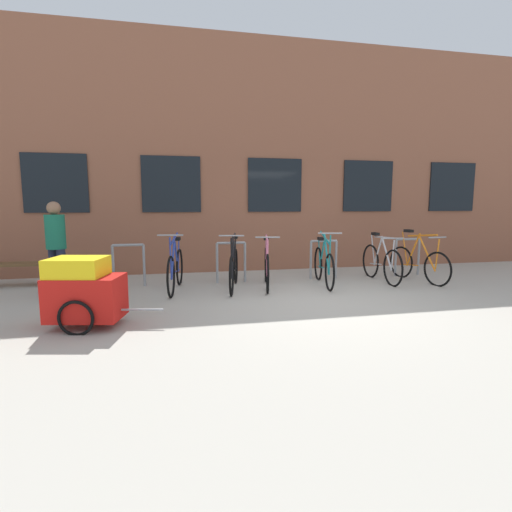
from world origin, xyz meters
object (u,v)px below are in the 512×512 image
(wooden_bench, at_px, (7,269))
(bicycle_blue, at_px, (175,269))
(bicycle_orange, at_px, (418,263))
(bicycle_teal, at_px, (324,265))
(bicycle_pink, at_px, (267,267))
(person_by_bench, at_px, (56,243))
(bicycle_black, at_px, (234,268))
(bicycle_silver, at_px, (381,262))
(backpack, at_px, (79,283))
(bike_trailer, at_px, (84,291))

(wooden_bench, bearing_deg, bicycle_blue, -17.08)
(bicycle_blue, height_order, bicycle_orange, bicycle_blue)
(bicycle_blue, xyz_separation_m, bicycle_teal, (2.89, -0.08, -0.01))
(wooden_bench, bearing_deg, bicycle_teal, -9.89)
(bicycle_pink, xyz_separation_m, person_by_bench, (-3.72, -0.09, 0.55))
(bicycle_black, height_order, bicycle_silver, bicycle_black)
(bicycle_teal, relative_size, bicycle_pink, 1.00)
(bicycle_black, distance_m, bicycle_pink, 0.66)
(bicycle_blue, distance_m, bicycle_orange, 4.94)
(bicycle_teal, height_order, backpack, bicycle_teal)
(bicycle_blue, bearing_deg, wooden_bench, 162.92)
(bike_trailer, bearing_deg, bicycle_silver, 20.30)
(bicycle_orange, bearing_deg, bike_trailer, -163.43)
(bicycle_blue, relative_size, wooden_bench, 1.02)
(bicycle_orange, xyz_separation_m, backpack, (-6.60, 0.05, -0.16))
(bicycle_black, xyz_separation_m, bike_trailer, (-2.25, -1.90, 0.08))
(backpack, bearing_deg, bicycle_teal, 18.59)
(backpack, bearing_deg, bike_trailer, -57.12)
(bicycle_blue, xyz_separation_m, person_by_bench, (-1.98, -0.12, 0.55))
(bicycle_black, height_order, bicycle_orange, bicycle_black)
(bicycle_silver, bearing_deg, wooden_bench, 172.43)
(bicycle_blue, distance_m, wooden_bench, 3.33)
(bicycle_blue, relative_size, bicycle_teal, 1.01)
(bicycle_teal, bearing_deg, bicycle_blue, 178.42)
(person_by_bench, bearing_deg, bicycle_black, 0.72)
(bicycle_pink, height_order, wooden_bench, bicycle_pink)
(bicycle_teal, height_order, bicycle_orange, bicycle_teal)
(bicycle_silver, bearing_deg, backpack, -178.88)
(bicycle_blue, xyz_separation_m, bicycle_orange, (4.94, -0.17, -0.01))
(wooden_bench, xyz_separation_m, person_by_bench, (1.20, -1.10, 0.60))
(person_by_bench, bearing_deg, wooden_bench, 137.65)
(wooden_bench, xyz_separation_m, backpack, (1.53, -1.09, -0.12))
(bicycle_orange, bearing_deg, bicycle_silver, 167.68)
(bicycle_blue, distance_m, person_by_bench, 2.06)
(bicycle_pink, relative_size, bike_trailer, 1.19)
(bicycle_orange, bearing_deg, bicycle_pink, 177.52)
(bicycle_silver, distance_m, person_by_bench, 6.19)
(bicycle_teal, distance_m, bicycle_silver, 1.30)
(bicycle_blue, bearing_deg, bike_trailer, -120.51)
(bicycle_black, relative_size, bicycle_pink, 1.01)
(bicycle_pink, relative_size, backpack, 4.01)
(bicycle_black, relative_size, bicycle_silver, 1.04)
(bicycle_silver, distance_m, bike_trailer, 5.71)
(wooden_bench, distance_m, backpack, 1.88)
(bicycle_silver, xyz_separation_m, person_by_bench, (-6.17, -0.12, 0.55))
(bicycle_pink, xyz_separation_m, bicycle_orange, (3.20, -0.14, -0.01))
(bicycle_silver, xyz_separation_m, bike_trailer, (-5.35, -1.98, 0.08))
(bicycle_silver, distance_m, bicycle_pink, 2.45)
(bicycle_black, bearing_deg, bicycle_orange, -1.28)
(bike_trailer, distance_m, person_by_bench, 2.09)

